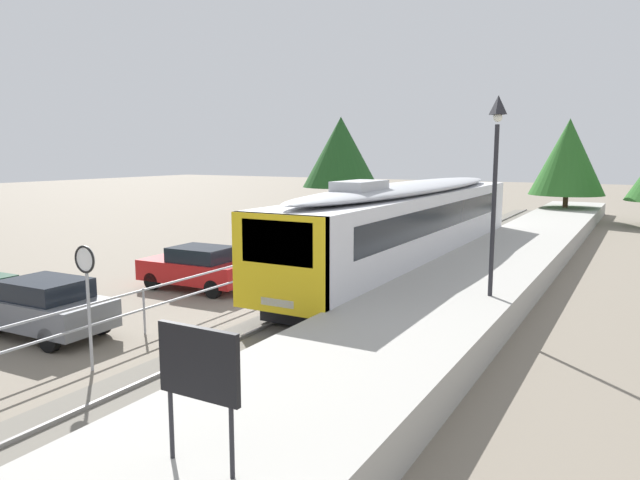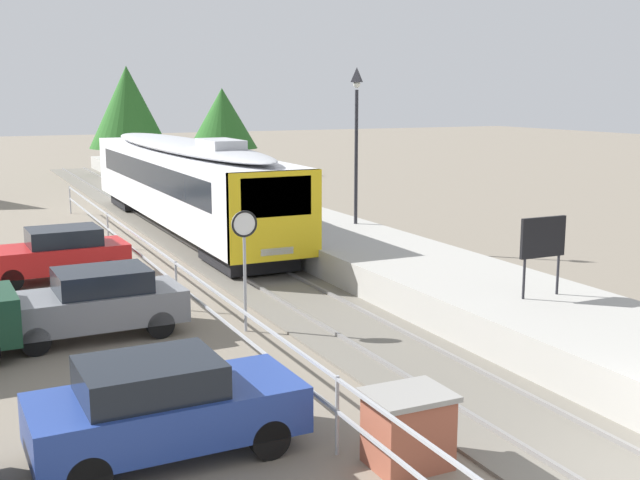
{
  "view_description": "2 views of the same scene",
  "coord_description": "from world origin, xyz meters",
  "px_view_note": "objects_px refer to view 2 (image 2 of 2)",
  "views": [
    {
      "loc": [
        8.07,
        1.25,
        4.75
      ],
      "look_at": [
        -1.0,
        17.37,
        2.0
      ],
      "focal_mm": 32.81,
      "sensor_mm": 36.0,
      "label": 1
    },
    {
      "loc": [
        -8.32,
        -6.94,
        5.36
      ],
      "look_at": [
        0.4,
        11.37,
        1.6
      ],
      "focal_mm": 44.32,
      "sensor_mm": 36.0,
      "label": 2
    }
  ],
  "objects_px": {
    "speed_limit_sign": "(245,240)",
    "brick_utility_cabinet": "(408,429)",
    "platform_notice_board": "(543,240)",
    "parked_hatchback_blue": "(164,406)",
    "platform_lamp_mid_platform": "(356,116)",
    "parked_hatchback_grey": "(94,302)",
    "parked_hatchback_red": "(58,253)",
    "commuter_train": "(183,178)"
  },
  "relations": [
    {
      "from": "speed_limit_sign",
      "to": "brick_utility_cabinet",
      "type": "distance_m",
      "value": 7.44
    },
    {
      "from": "platform_notice_board",
      "to": "parked_hatchback_blue",
      "type": "relative_size",
      "value": 0.45
    },
    {
      "from": "platform_lamp_mid_platform",
      "to": "parked_hatchback_grey",
      "type": "distance_m",
      "value": 12.54
    },
    {
      "from": "parked_hatchback_blue",
      "to": "parked_hatchback_red",
      "type": "distance_m",
      "value": 12.59
    },
    {
      "from": "brick_utility_cabinet",
      "to": "parked_hatchback_red",
      "type": "distance_m",
      "value": 14.74
    },
    {
      "from": "parked_hatchback_blue",
      "to": "brick_utility_cabinet",
      "type": "bearing_deg",
      "value": -30.35
    },
    {
      "from": "parked_hatchback_grey",
      "to": "platform_notice_board",
      "type": "bearing_deg",
      "value": -24.95
    },
    {
      "from": "platform_notice_board",
      "to": "parked_hatchback_blue",
      "type": "height_order",
      "value": "platform_notice_board"
    },
    {
      "from": "speed_limit_sign",
      "to": "parked_hatchback_red",
      "type": "xyz_separation_m",
      "value": [
        -3.18,
        7.15,
        -1.33
      ]
    },
    {
      "from": "commuter_train",
      "to": "platform_notice_board",
      "type": "bearing_deg",
      "value": -78.07
    },
    {
      "from": "commuter_train",
      "to": "platform_lamp_mid_platform",
      "type": "bearing_deg",
      "value": -52.48
    },
    {
      "from": "platform_notice_board",
      "to": "platform_lamp_mid_platform",
      "type": "bearing_deg",
      "value": 84.63
    },
    {
      "from": "speed_limit_sign",
      "to": "parked_hatchback_grey",
      "type": "bearing_deg",
      "value": 161.02
    },
    {
      "from": "platform_notice_board",
      "to": "speed_limit_sign",
      "type": "distance_m",
      "value": 6.63
    },
    {
      "from": "platform_lamp_mid_platform",
      "to": "parked_hatchback_blue",
      "type": "relative_size",
      "value": 1.32
    },
    {
      "from": "speed_limit_sign",
      "to": "platform_notice_board",
      "type": "bearing_deg",
      "value": -27.98
    },
    {
      "from": "parked_hatchback_blue",
      "to": "commuter_train",
      "type": "bearing_deg",
      "value": 73.31
    },
    {
      "from": "platform_lamp_mid_platform",
      "to": "speed_limit_sign",
      "type": "xyz_separation_m",
      "value": [
        -6.86,
        -7.56,
        -2.5
      ]
    },
    {
      "from": "speed_limit_sign",
      "to": "parked_hatchback_red",
      "type": "bearing_deg",
      "value": 113.98
    },
    {
      "from": "brick_utility_cabinet",
      "to": "parked_hatchback_grey",
      "type": "xyz_separation_m",
      "value": [
        -3.02,
        8.37,
        0.22
      ]
    },
    {
      "from": "parked_hatchback_red",
      "to": "brick_utility_cabinet",
      "type": "bearing_deg",
      "value": -78.19
    },
    {
      "from": "parked_hatchback_blue",
      "to": "platform_notice_board",
      "type": "bearing_deg",
      "value": 14.3
    },
    {
      "from": "speed_limit_sign",
      "to": "parked_hatchback_grey",
      "type": "distance_m",
      "value": 3.62
    },
    {
      "from": "brick_utility_cabinet",
      "to": "parked_hatchback_red",
      "type": "height_order",
      "value": "parked_hatchback_red"
    },
    {
      "from": "commuter_train",
      "to": "platform_notice_board",
      "type": "height_order",
      "value": "commuter_train"
    },
    {
      "from": "speed_limit_sign",
      "to": "commuter_train",
      "type": "bearing_deg",
      "value": 80.01
    },
    {
      "from": "platform_lamp_mid_platform",
      "to": "speed_limit_sign",
      "type": "bearing_deg",
      "value": -132.19
    },
    {
      "from": "parked_hatchback_blue",
      "to": "parked_hatchback_grey",
      "type": "relative_size",
      "value": 1.0
    },
    {
      "from": "platform_notice_board",
      "to": "commuter_train",
      "type": "bearing_deg",
      "value": 101.93
    },
    {
      "from": "commuter_train",
      "to": "parked_hatchback_blue",
      "type": "bearing_deg",
      "value": -106.69
    },
    {
      "from": "platform_notice_board",
      "to": "brick_utility_cabinet",
      "type": "bearing_deg",
      "value": -145.34
    },
    {
      "from": "parked_hatchback_blue",
      "to": "speed_limit_sign",
      "type": "bearing_deg",
      "value": 58.83
    },
    {
      "from": "parked_hatchback_blue",
      "to": "parked_hatchback_red",
      "type": "bearing_deg",
      "value": 89.49
    },
    {
      "from": "platform_notice_board",
      "to": "brick_utility_cabinet",
      "type": "distance_m",
      "value": 7.49
    },
    {
      "from": "platform_lamp_mid_platform",
      "to": "platform_notice_board",
      "type": "bearing_deg",
      "value": -95.37
    },
    {
      "from": "brick_utility_cabinet",
      "to": "parked_hatchback_blue",
      "type": "relative_size",
      "value": 0.3
    },
    {
      "from": "parked_hatchback_grey",
      "to": "parked_hatchback_red",
      "type": "relative_size",
      "value": 1.0
    },
    {
      "from": "platform_notice_board",
      "to": "parked_hatchback_grey",
      "type": "height_order",
      "value": "platform_notice_board"
    },
    {
      "from": "platform_lamp_mid_platform",
      "to": "parked_hatchback_red",
      "type": "xyz_separation_m",
      "value": [
        -10.04,
        -0.41,
        -3.83
      ]
    },
    {
      "from": "platform_lamp_mid_platform",
      "to": "brick_utility_cabinet",
      "type": "relative_size",
      "value": 4.42
    },
    {
      "from": "commuter_train",
      "to": "speed_limit_sign",
      "type": "height_order",
      "value": "commuter_train"
    },
    {
      "from": "platform_lamp_mid_platform",
      "to": "platform_notice_board",
      "type": "distance_m",
      "value": 11.0
    }
  ]
}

